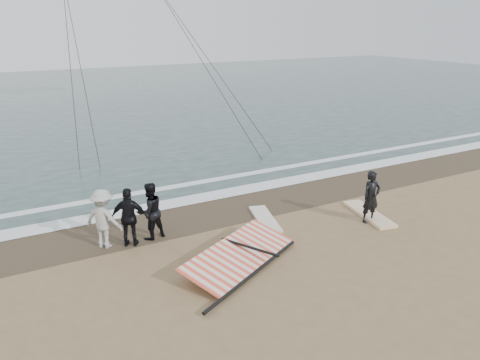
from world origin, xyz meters
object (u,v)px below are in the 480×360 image
object	(u,v)px
sail_rig	(236,256)
board_white	(369,214)
board_cream	(265,219)
man_main	(371,197)

from	to	relation	value
sail_rig	board_white	bearing A→B (deg)	7.18
board_cream	sail_rig	distance (m)	3.09
board_white	board_cream	bearing A→B (deg)	170.06
board_white	board_cream	world-z (taller)	board_white
man_main	board_cream	bearing A→B (deg)	153.57
man_main	sail_rig	size ratio (longest dim) A/B	0.44
man_main	board_cream	world-z (taller)	man_main
board_white	sail_rig	xyz separation A→B (m)	(-5.70, -0.72, 0.15)
man_main	board_white	size ratio (longest dim) A/B	0.73
board_cream	sail_rig	size ratio (longest dim) A/B	0.55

